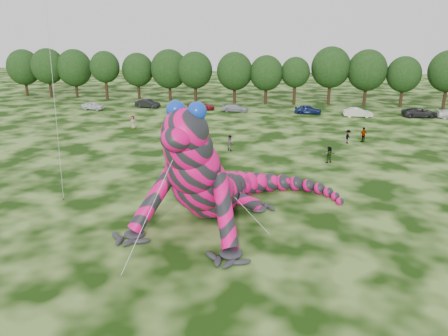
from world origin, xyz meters
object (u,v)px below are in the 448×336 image
at_px(tree_12, 403,82).
at_px(spectator_0, 198,141).
at_px(tree_0, 24,73).
at_px(tree_2, 75,74).
at_px(car_6, 420,112).
at_px(spectator_1, 230,143).
at_px(car_1, 148,103).
at_px(spectator_4, 133,122).
at_px(tree_5, 169,75).
at_px(car_2, 201,106).
at_px(tree_1, 49,73).
at_px(spectator_5, 329,155).
at_px(inflatable_gecko, 215,155).
at_px(tree_9, 295,81).
at_px(tree_6, 195,77).
at_px(tree_11, 367,78).
at_px(spectator_2, 348,137).
at_px(car_4, 308,109).
at_px(spectator_3, 363,135).
at_px(tree_10, 330,76).
at_px(tree_8, 266,80).
at_px(tree_13, 447,80).
at_px(tree_7, 235,78).
at_px(car_3, 235,108).
at_px(car_0, 93,106).
at_px(tree_3, 106,76).
at_px(tree_4, 138,76).
at_px(car_5, 358,112).

relative_size(tree_12, spectator_0, 4.78).
xyz_separation_m(tree_0, tree_2, (11.54, -0.47, 0.07)).
height_order(car_6, spectator_1, spectator_1).
relative_size(car_1, spectator_4, 2.39).
xyz_separation_m(tree_5, car_2, (8.33, -9.21, -4.25)).
height_order(tree_1, spectator_5, tree_1).
relative_size(inflatable_gecko, tree_9, 2.16).
distance_m(tree_6, tree_11, 31.38).
bearing_deg(spectator_2, car_4, 41.13).
bearing_deg(spectator_3, tree_10, -118.77).
xyz_separation_m(tree_8, tree_13, (31.35, 0.14, 0.59)).
xyz_separation_m(tree_0, car_1, (29.78, -9.52, -4.02)).
bearing_deg(spectator_5, tree_6, -87.36).
bearing_deg(tree_7, car_3, -80.99).
xyz_separation_m(inflatable_gecko, tree_11, (17.90, 52.41, 0.34)).
height_order(car_0, spectator_4, spectator_4).
bearing_deg(tree_3, tree_7, -0.59).
xyz_separation_m(tree_4, car_3, (20.90, -10.39, -3.89)).
bearing_deg(spectator_0, tree_9, 62.43).
relative_size(tree_1, tree_12, 1.09).
relative_size(tree_0, spectator_5, 5.47).
height_order(tree_8, car_1, tree_8).
relative_size(tree_7, tree_9, 1.09).
bearing_deg(spectator_0, car_1, 110.66).
bearing_deg(tree_13, spectator_2, -124.48).
distance_m(car_2, spectator_4, 17.53).
distance_m(tree_10, car_5, 13.08).
bearing_deg(car_2, tree_12, -69.06).
height_order(tree_10, car_1, tree_10).
bearing_deg(tree_8, car_5, -32.79).
relative_size(tree_0, tree_3, 1.01).
bearing_deg(spectator_0, tree_6, 93.80).
height_order(inflatable_gecko, tree_4, inflatable_gecko).
bearing_deg(tree_3, inflatable_gecko, -58.36).
bearing_deg(tree_4, tree_12, -1.12).
bearing_deg(car_0, car_6, -77.64).
height_order(car_3, spectator_3, spectator_3).
xyz_separation_m(tree_13, car_0, (-60.67, -10.92, -4.39)).
xyz_separation_m(tree_7, spectator_2, (18.17, -27.41, -3.88)).
distance_m(tree_11, car_5, 12.27).
distance_m(spectator_0, spectator_4, 14.49).
bearing_deg(spectator_2, car_5, 16.96).
height_order(car_0, car_6, car_6).
bearing_deg(spectator_3, tree_9, -105.64).
bearing_deg(tree_7, tree_0, 176.87).
relative_size(tree_13, car_4, 2.31).
bearing_deg(spectator_2, tree_1, 90.59).
bearing_deg(tree_3, car_4, -12.56).
xyz_separation_m(tree_1, car_2, (33.56, -8.83, -4.26)).
height_order(tree_12, spectator_1, tree_12).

